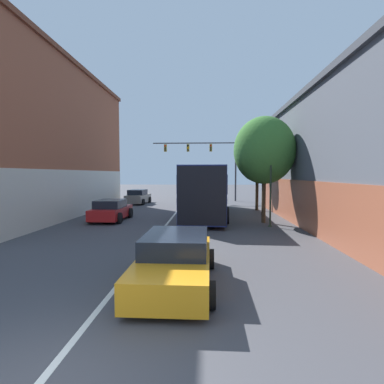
{
  "coord_description": "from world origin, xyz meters",
  "views": [
    {
      "loc": [
        2.34,
        -3.41,
        2.93
      ],
      "look_at": [
        1.37,
        16.2,
        1.76
      ],
      "focal_mm": 28.0,
      "sensor_mm": 36.0,
      "label": 1
    }
  ],
  "objects_px": {
    "bus": "(207,188)",
    "street_tree_near": "(264,150)",
    "street_lamp": "(271,173)",
    "street_tree_far": "(257,162)",
    "parked_car_left_mid": "(138,197)",
    "traffic_signal_gantry": "(208,155)",
    "hatchback_foreground": "(175,260)",
    "parked_car_left_near": "(111,210)"
  },
  "relations": [
    {
      "from": "bus",
      "to": "street_tree_near",
      "type": "xyz_separation_m",
      "value": [
        3.44,
        -3.38,
        2.42
      ]
    },
    {
      "from": "street_lamp",
      "to": "street_tree_far",
      "type": "bearing_deg",
      "value": 86.03
    },
    {
      "from": "parked_car_left_mid",
      "to": "street_tree_far",
      "type": "relative_size",
      "value": 0.72
    },
    {
      "from": "street_tree_near",
      "to": "street_tree_far",
      "type": "distance_m",
      "value": 6.35
    },
    {
      "from": "parked_car_left_mid",
      "to": "street_tree_far",
      "type": "xyz_separation_m",
      "value": [
        10.87,
        -4.75,
        3.24
      ]
    },
    {
      "from": "traffic_signal_gantry",
      "to": "bus",
      "type": "bearing_deg",
      "value": -90.49
    },
    {
      "from": "parked_car_left_mid",
      "to": "street_tree_near",
      "type": "relative_size",
      "value": 0.63
    },
    {
      "from": "bus",
      "to": "street_lamp",
      "type": "bearing_deg",
      "value": -141.2
    },
    {
      "from": "hatchback_foreground",
      "to": "parked_car_left_mid",
      "type": "distance_m",
      "value": 22.17
    },
    {
      "from": "street_tree_near",
      "to": "street_lamp",
      "type": "bearing_deg",
      "value": -85.76
    },
    {
      "from": "parked_car_left_mid",
      "to": "street_tree_near",
      "type": "xyz_separation_m",
      "value": [
        10.23,
        -11.05,
        3.68
      ]
    },
    {
      "from": "hatchback_foreground",
      "to": "street_tree_near",
      "type": "relative_size",
      "value": 0.71
    },
    {
      "from": "street_lamp",
      "to": "hatchback_foreground",
      "type": "bearing_deg",
      "value": -116.16
    },
    {
      "from": "hatchback_foreground",
      "to": "parked_car_left_near",
      "type": "xyz_separation_m",
      "value": [
        -5.21,
        10.68,
        0.0
      ]
    },
    {
      "from": "parked_car_left_mid",
      "to": "traffic_signal_gantry",
      "type": "height_order",
      "value": "traffic_signal_gantry"
    },
    {
      "from": "traffic_signal_gantry",
      "to": "street_tree_near",
      "type": "xyz_separation_m",
      "value": [
        3.34,
        -14.59,
        -0.61
      ]
    },
    {
      "from": "street_tree_far",
      "to": "parked_car_left_near",
      "type": "bearing_deg",
      "value": -149.62
    },
    {
      "from": "parked_car_left_mid",
      "to": "street_lamp",
      "type": "bearing_deg",
      "value": -136.5
    },
    {
      "from": "bus",
      "to": "street_lamp",
      "type": "height_order",
      "value": "street_lamp"
    },
    {
      "from": "bus",
      "to": "traffic_signal_gantry",
      "type": "xyz_separation_m",
      "value": [
        0.1,
        11.21,
        3.03
      ]
    },
    {
      "from": "bus",
      "to": "traffic_signal_gantry",
      "type": "relative_size",
      "value": 1.4
    },
    {
      "from": "traffic_signal_gantry",
      "to": "street_tree_far",
      "type": "xyz_separation_m",
      "value": [
        3.98,
        -8.29,
        -1.05
      ]
    },
    {
      "from": "street_tree_near",
      "to": "parked_car_left_mid",
      "type": "bearing_deg",
      "value": 132.79
    },
    {
      "from": "parked_car_left_mid",
      "to": "traffic_signal_gantry",
      "type": "bearing_deg",
      "value": -58.96
    },
    {
      "from": "parked_car_left_near",
      "to": "street_tree_near",
      "type": "bearing_deg",
      "value": -91.58
    },
    {
      "from": "bus",
      "to": "hatchback_foreground",
      "type": "height_order",
      "value": "bus"
    },
    {
      "from": "hatchback_foreground",
      "to": "street_tree_near",
      "type": "height_order",
      "value": "street_tree_near"
    },
    {
      "from": "parked_car_left_near",
      "to": "street_tree_far",
      "type": "bearing_deg",
      "value": -58.94
    },
    {
      "from": "hatchback_foreground",
      "to": "street_tree_far",
      "type": "height_order",
      "value": "street_tree_far"
    },
    {
      "from": "hatchback_foreground",
      "to": "parked_car_left_near",
      "type": "bearing_deg",
      "value": 26.57
    },
    {
      "from": "hatchback_foreground",
      "to": "street_tree_far",
      "type": "bearing_deg",
      "value": -15.87
    },
    {
      "from": "bus",
      "to": "traffic_signal_gantry",
      "type": "distance_m",
      "value": 11.61
    },
    {
      "from": "hatchback_foreground",
      "to": "street_tree_far",
      "type": "distance_m",
      "value": 17.63
    },
    {
      "from": "bus",
      "to": "street_tree_near",
      "type": "bearing_deg",
      "value": -132.21
    },
    {
      "from": "bus",
      "to": "street_tree_near",
      "type": "height_order",
      "value": "street_tree_near"
    },
    {
      "from": "bus",
      "to": "parked_car_left_near",
      "type": "distance_m",
      "value": 6.86
    },
    {
      "from": "bus",
      "to": "parked_car_left_mid",
      "type": "distance_m",
      "value": 10.32
    },
    {
      "from": "hatchback_foreground",
      "to": "traffic_signal_gantry",
      "type": "height_order",
      "value": "traffic_signal_gantry"
    },
    {
      "from": "parked_car_left_near",
      "to": "traffic_signal_gantry",
      "type": "distance_m",
      "value": 16.07
    },
    {
      "from": "parked_car_left_near",
      "to": "parked_car_left_mid",
      "type": "bearing_deg",
      "value": 4.71
    },
    {
      "from": "bus",
      "to": "parked_car_left_mid",
      "type": "relative_size",
      "value": 3.18
    },
    {
      "from": "hatchback_foreground",
      "to": "street_lamp",
      "type": "relative_size",
      "value": 1.02
    }
  ]
}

